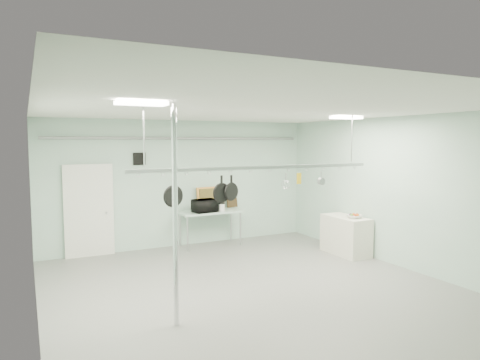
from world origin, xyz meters
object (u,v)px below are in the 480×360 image
microwave (205,206)px  skillet_left (173,192)px  coffee_canister (221,207)px  skillet_right (231,187)px  prep_table (210,214)px  fruit_bowl (354,216)px  skillet_mid (222,189)px  side_cabinet (346,235)px  pot_rack (261,166)px  chrome_pole (175,217)px

microwave → skillet_left: size_ratio=1.21×
coffee_canister → skillet_right: bearing=-111.3°
prep_table → fruit_bowl: size_ratio=4.82×
coffee_canister → skillet_mid: bearing=-114.2°
prep_table → skillet_right: size_ratio=3.79×
fruit_bowl → skillet_right: 3.77m
skillet_left → coffee_canister: bearing=41.3°
fruit_bowl → skillet_left: size_ratio=0.69×
microwave → skillet_right: bearing=67.3°
microwave → skillet_left: (-1.83, -3.17, 0.78)m
side_cabinet → skillet_left: (-4.59, -1.10, 1.40)m
coffee_canister → skillet_left: skillet_left is taller
side_cabinet → coffee_canister: size_ratio=6.44×
side_cabinet → skillet_right: size_ratio=2.84×
skillet_left → skillet_right: 1.05m
skillet_right → side_cabinet: bearing=-3.2°
microwave → pot_rack: bearing=77.5°
chrome_pole → skillet_mid: 1.47m
prep_table → fruit_bowl: fruit_bowl is taller
prep_table → microwave: size_ratio=2.75×
coffee_canister → microwave: bearing=176.1°
fruit_bowl → coffee_canister: bearing=135.4°
fruit_bowl → skillet_mid: (-3.74, -0.84, 0.90)m
side_cabinet → skillet_left: size_ratio=2.51×
prep_table → coffee_canister: coffee_canister is taller
coffee_canister → skillet_right: (-1.22, -3.14, 0.88)m
side_cabinet → skillet_right: bearing=-162.7°
prep_table → fruit_bowl: (2.57, -2.46, 0.11)m
side_cabinet → skillet_mid: skillet_mid is taller
microwave → chrome_pole: bearing=53.8°
prep_table → skillet_left: (-2.04, -3.30, 1.01)m
coffee_canister → skillet_mid: skillet_mid is taller
skillet_mid → pot_rack: bearing=-8.5°
skillet_right → skillet_left: bearing=159.5°
pot_rack → skillet_mid: bearing=180.0°
microwave → fruit_bowl: size_ratio=1.75×
skillet_right → pot_rack: bearing=-20.5°
side_cabinet → coffee_canister: coffee_canister is taller
fruit_bowl → skillet_right: bearing=-166.6°
side_cabinet → skillet_right: skillet_right is taller
pot_rack → fruit_bowl: pot_rack is taller
pot_rack → microwave: size_ratio=8.25×
side_cabinet → fruit_bowl: 0.55m
chrome_pole → fruit_bowl: 5.21m
chrome_pole → coffee_canister: size_ratio=17.17×
prep_table → skillet_right: bearing=-106.6°
pot_rack → skillet_mid: (-0.77, 0.00, -0.38)m
pot_rack → side_cabinet: bearing=20.4°
skillet_mid → side_cabinet: bearing=8.0°
prep_table → coffee_canister: 0.33m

